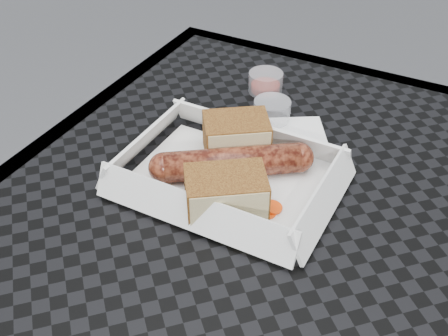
% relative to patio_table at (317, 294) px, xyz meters
% --- Properties ---
extents(patio_table, '(0.80, 0.80, 0.74)m').
position_rel_patio_table_xyz_m(patio_table, '(0.00, 0.00, 0.00)').
color(patio_table, black).
rests_on(patio_table, ground).
extents(food_tray, '(0.22, 0.15, 0.00)m').
position_rel_patio_table_xyz_m(food_tray, '(-0.14, 0.04, 0.08)').
color(food_tray, white).
rests_on(food_tray, patio_table).
extents(bratwurst, '(0.17, 0.13, 0.04)m').
position_rel_patio_table_xyz_m(bratwurst, '(-0.14, 0.06, 0.10)').
color(bratwurst, brown).
rests_on(bratwurst, food_tray).
extents(bread_near, '(0.10, 0.09, 0.05)m').
position_rel_patio_table_xyz_m(bread_near, '(-0.15, 0.10, 0.10)').
color(bread_near, brown).
rests_on(bread_near, food_tray).
extents(bread_far, '(0.11, 0.10, 0.04)m').
position_rel_patio_table_xyz_m(bread_far, '(-0.12, 0.00, 0.10)').
color(bread_far, brown).
rests_on(bread_far, food_tray).
extents(veg_garnish, '(0.03, 0.03, 0.00)m').
position_rel_patio_table_xyz_m(veg_garnish, '(-0.08, 0.01, 0.08)').
color(veg_garnish, '#F7450A').
rests_on(veg_garnish, food_tray).
extents(napkin, '(0.16, 0.16, 0.00)m').
position_rel_patio_table_xyz_m(napkin, '(-0.11, 0.15, 0.08)').
color(napkin, white).
rests_on(napkin, patio_table).
extents(condiment_cup_sauce, '(0.05, 0.05, 0.03)m').
position_rel_patio_table_xyz_m(condiment_cup_sauce, '(-0.19, 0.26, 0.09)').
color(condiment_cup_sauce, maroon).
rests_on(condiment_cup_sauce, patio_table).
extents(condiment_cup_empty, '(0.05, 0.05, 0.03)m').
position_rel_patio_table_xyz_m(condiment_cup_empty, '(-0.15, 0.19, 0.09)').
color(condiment_cup_empty, silver).
rests_on(condiment_cup_empty, patio_table).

